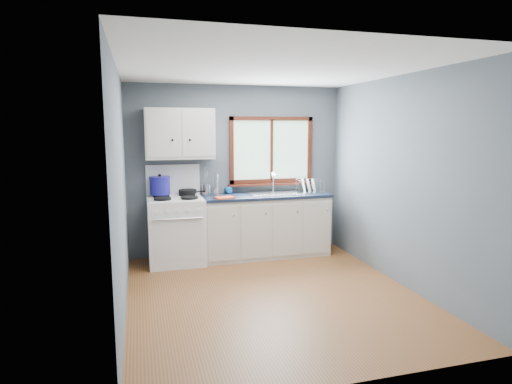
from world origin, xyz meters
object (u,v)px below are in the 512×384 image
object	(u,v)px
sink	(277,198)
dish_rack	(309,189)
gas_range	(176,228)
utensil_crock	(207,189)
thermos	(216,184)
stockpot	(160,185)
base_cabinets	(265,228)
skillet	(188,191)

from	to	relation	value
sink	dish_rack	distance (m)	0.52
gas_range	utensil_crock	xyz separation A→B (m)	(0.47, 0.22, 0.51)
gas_range	sink	size ratio (longest dim) A/B	1.62
thermos	dish_rack	distance (m)	1.41
sink	stockpot	distance (m)	1.70
stockpot	base_cabinets	bearing A→B (deg)	-5.37
sink	utensil_crock	size ratio (longest dim) A/B	2.10
gas_range	utensil_crock	distance (m)	0.73
skillet	thermos	size ratio (longest dim) A/B	1.27
sink	stockpot	xyz separation A→B (m)	(-1.68, 0.14, 0.23)
stockpot	utensil_crock	world-z (taller)	utensil_crock
base_cabinets	thermos	bearing A→B (deg)	173.11
base_cabinets	stockpot	distance (m)	1.65
base_cabinets	stockpot	size ratio (longest dim) A/B	4.76
sink	dish_rack	xyz separation A→B (m)	(0.51, -0.00, 0.12)
gas_range	stockpot	size ratio (longest dim) A/B	3.50
skillet	thermos	world-z (taller)	thermos
stockpot	thermos	distance (m)	0.78
gas_range	utensil_crock	bearing A→B (deg)	25.45
gas_range	thermos	size ratio (longest dim) A/B	4.25
base_cabinets	dish_rack	bearing A→B (deg)	-0.10
thermos	base_cabinets	bearing A→B (deg)	-6.89
skillet	sink	bearing A→B (deg)	8.83
utensil_crock	dish_rack	world-z (taller)	utensil_crock
skillet	stockpot	size ratio (longest dim) A/B	1.05
utensil_crock	dish_rack	size ratio (longest dim) A/B	0.88
gas_range	dish_rack	bearing A→B (deg)	0.50
sink	dish_rack	world-z (taller)	sink
base_cabinets	stockpot	bearing A→B (deg)	174.63
base_cabinets	thermos	world-z (taller)	thermos
base_cabinets	utensil_crock	size ratio (longest dim) A/B	4.64
gas_range	dish_rack	world-z (taller)	gas_range
base_cabinets	gas_range	bearing A→B (deg)	-179.18
stockpot	thermos	bearing A→B (deg)	-3.97
utensil_crock	dish_rack	bearing A→B (deg)	-7.74
stockpot	sink	bearing A→B (deg)	-4.81
thermos	dish_rack	xyz separation A→B (m)	(1.40, -0.09, -0.11)
stockpot	gas_range	bearing A→B (deg)	-39.71
base_cabinets	skillet	xyz separation A→B (m)	(-1.11, 0.14, 0.58)
stockpot	skillet	bearing A→B (deg)	-0.38
gas_range	skillet	world-z (taller)	gas_range
sink	thermos	xyz separation A→B (m)	(-0.90, 0.09, 0.22)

